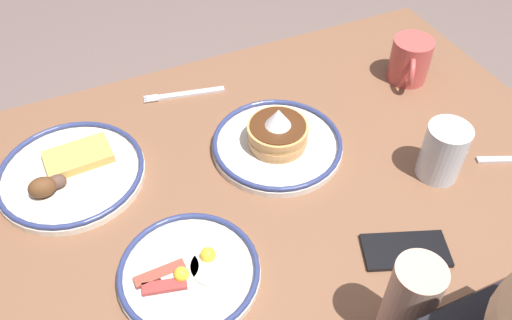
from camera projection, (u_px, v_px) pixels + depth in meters
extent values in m
cube|color=brown|center=(284.00, 166.00, 1.06)|extent=(1.14, 0.77, 0.04)
cylinder|color=brown|center=(375.00, 139.00, 1.64)|extent=(0.07, 0.07, 0.69)
cylinder|color=brown|center=(65.00, 243.00, 1.37)|extent=(0.07, 0.07, 0.69)
cylinder|color=brown|center=(509.00, 292.00, 1.27)|extent=(0.07, 0.07, 0.69)
cylinder|color=silver|center=(72.00, 175.00, 1.00)|extent=(0.28, 0.28, 0.01)
torus|color=navy|center=(70.00, 171.00, 1.00)|extent=(0.28, 0.28, 0.01)
cube|color=tan|center=(78.00, 157.00, 1.02)|extent=(0.13, 0.08, 0.02)
ellipsoid|color=brown|center=(42.00, 187.00, 0.95)|extent=(0.05, 0.04, 0.04)
ellipsoid|color=brown|center=(49.00, 184.00, 0.96)|extent=(0.04, 0.03, 0.03)
ellipsoid|color=brown|center=(57.00, 182.00, 0.97)|extent=(0.03, 0.03, 0.03)
cylinder|color=silver|center=(276.00, 146.00, 1.06)|extent=(0.26, 0.26, 0.01)
torus|color=navy|center=(277.00, 142.00, 1.05)|extent=(0.26, 0.26, 0.01)
cylinder|color=tan|center=(277.00, 142.00, 1.05)|extent=(0.12, 0.12, 0.01)
cylinder|color=tan|center=(277.00, 137.00, 1.04)|extent=(0.12, 0.12, 0.01)
cylinder|color=tan|center=(277.00, 133.00, 1.03)|extent=(0.12, 0.12, 0.01)
cylinder|color=tan|center=(277.00, 128.00, 1.02)|extent=(0.12, 0.12, 0.01)
cylinder|color=#4C2814|center=(277.00, 126.00, 1.02)|extent=(0.11, 0.11, 0.00)
cone|color=white|center=(278.00, 118.00, 1.00)|extent=(0.05, 0.05, 0.04)
cylinder|color=silver|center=(189.00, 274.00, 0.85)|extent=(0.23, 0.23, 0.01)
torus|color=navy|center=(189.00, 270.00, 0.85)|extent=(0.23, 0.23, 0.01)
cylinder|color=white|center=(212.00, 267.00, 0.85)|extent=(0.07, 0.07, 0.01)
sphere|color=yellow|center=(208.00, 255.00, 0.86)|extent=(0.03, 0.03, 0.03)
cylinder|color=white|center=(178.00, 268.00, 0.85)|extent=(0.07, 0.07, 0.01)
sphere|color=yellow|center=(181.00, 274.00, 0.83)|extent=(0.03, 0.03, 0.03)
cube|color=#984334|center=(160.00, 274.00, 0.84)|extent=(0.08, 0.02, 0.01)
cube|color=#A53634|center=(165.00, 286.00, 0.82)|extent=(0.07, 0.04, 0.01)
cylinder|color=#BF4C47|center=(410.00, 60.00, 1.19)|extent=(0.09, 0.09, 0.10)
torus|color=#BF4C47|center=(410.00, 72.00, 1.16)|extent=(0.05, 0.06, 0.07)
cylinder|color=brown|center=(413.00, 48.00, 1.17)|extent=(0.08, 0.08, 0.01)
cylinder|color=silver|center=(443.00, 152.00, 0.98)|extent=(0.08, 0.08, 0.11)
cylinder|color=black|center=(441.00, 158.00, 0.99)|extent=(0.07, 0.07, 0.08)
cube|color=black|center=(406.00, 250.00, 0.89)|extent=(0.16, 0.12, 0.01)
cube|color=silver|center=(186.00, 94.00, 1.18)|extent=(0.17, 0.05, 0.01)
cube|color=silver|center=(151.00, 96.00, 1.18)|extent=(0.03, 0.01, 0.00)
cube|color=silver|center=(151.00, 98.00, 1.17)|extent=(0.03, 0.01, 0.00)
cube|color=silver|center=(151.00, 99.00, 1.17)|extent=(0.03, 0.01, 0.00)
cube|color=silver|center=(151.00, 101.00, 1.16)|extent=(0.03, 0.01, 0.00)
cylinder|color=#D5A48B|center=(402.00, 320.00, 0.76)|extent=(0.08, 0.08, 0.26)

